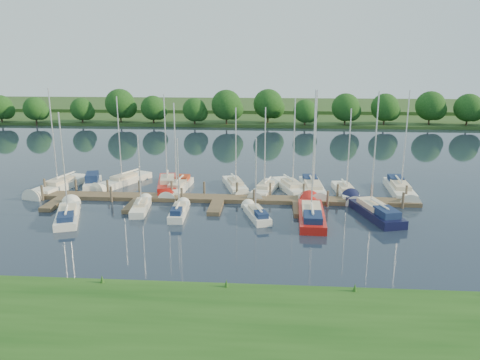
# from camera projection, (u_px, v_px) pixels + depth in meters

# --- Properties ---
(ground) EXTENTS (260.00, 260.00, 0.00)m
(ground) POSITION_uv_depth(u_px,v_px,m) (208.00, 228.00, 40.05)
(ground) COLOR #1A2335
(ground) RESTS_ON ground
(near_bank) EXTENTS (90.00, 10.00, 0.50)m
(near_bank) POSITION_uv_depth(u_px,v_px,m) (167.00, 330.00, 24.54)
(near_bank) COLOR #194313
(near_bank) RESTS_ON ground
(dock) EXTENTS (40.00, 6.00, 0.40)m
(dock) POSITION_uv_depth(u_px,v_px,m) (218.00, 201.00, 47.05)
(dock) COLOR #4A3B2A
(dock) RESTS_ON ground
(mooring_pilings) EXTENTS (38.24, 2.84, 2.00)m
(mooring_pilings) POSITION_uv_depth(u_px,v_px,m) (220.00, 194.00, 48.04)
(mooring_pilings) COLOR #473D33
(mooring_pilings) RESTS_ON ground
(far_shore) EXTENTS (180.00, 30.00, 0.60)m
(far_shore) POSITION_uv_depth(u_px,v_px,m) (251.00, 118.00, 112.37)
(far_shore) COLOR #25461B
(far_shore) RESTS_ON ground
(distant_hill) EXTENTS (220.00, 40.00, 1.40)m
(distant_hill) POSITION_uv_depth(u_px,v_px,m) (255.00, 106.00, 136.40)
(distant_hill) COLOR #345023
(distant_hill) RESTS_ON ground
(treeline) EXTENTS (145.23, 9.51, 8.17)m
(treeline) POSITION_uv_depth(u_px,v_px,m) (257.00, 107.00, 98.66)
(treeline) COLOR #38281C
(treeline) RESTS_ON ground
(sailboat_n_0) EXTENTS (3.70, 9.13, 11.50)m
(sailboat_n_0) POSITION_uv_depth(u_px,v_px,m) (60.00, 187.00, 51.90)
(sailboat_n_0) COLOR white
(sailboat_n_0) RESTS_ON ground
(motorboat) EXTENTS (2.95, 5.80, 1.94)m
(motorboat) POSITION_uv_depth(u_px,v_px,m) (92.00, 184.00, 52.75)
(motorboat) COLOR white
(motorboat) RESTS_ON ground
(sailboat_n_2) EXTENTS (4.78, 7.98, 10.42)m
(sailboat_n_2) POSITION_uv_depth(u_px,v_px,m) (124.00, 182.00, 54.05)
(sailboat_n_2) COLOR white
(sailboat_n_2) RESTS_ON ground
(sailboat_n_3) EXTENTS (3.35, 8.50, 10.87)m
(sailboat_n_3) POSITION_uv_depth(u_px,v_px,m) (168.00, 185.00, 52.36)
(sailboat_n_3) COLOR red
(sailboat_n_3) RESTS_ON ground
(sailboat_n_4) EXTENTS (2.33, 7.87, 9.98)m
(sailboat_n_4) POSITION_uv_depth(u_px,v_px,m) (178.00, 188.00, 51.19)
(sailboat_n_4) COLOR white
(sailboat_n_4) RESTS_ON ground
(sailboat_n_5) EXTENTS (3.41, 7.35, 9.35)m
(sailboat_n_5) POSITION_uv_depth(u_px,v_px,m) (236.00, 186.00, 52.06)
(sailboat_n_5) COLOR white
(sailboat_n_5) RESTS_ON ground
(sailboat_n_6) EXTENTS (3.29, 7.55, 9.52)m
(sailboat_n_6) POSITION_uv_depth(u_px,v_px,m) (265.00, 190.00, 50.68)
(sailboat_n_6) COLOR white
(sailboat_n_6) RESTS_ON ground
(sailboat_n_7) EXTENTS (4.09, 8.21, 10.47)m
(sailboat_n_7) POSITION_uv_depth(u_px,v_px,m) (292.00, 189.00, 51.13)
(sailboat_n_7) COLOR white
(sailboat_n_7) RESTS_ON ground
(sailboat_n_8) EXTENTS (2.56, 9.06, 11.34)m
(sailboat_n_8) POSITION_uv_depth(u_px,v_px,m) (313.00, 189.00, 50.91)
(sailboat_n_8) COLOR white
(sailboat_n_8) RESTS_ON ground
(sailboat_n_9) EXTENTS (2.21, 7.51, 9.53)m
(sailboat_n_9) POSITION_uv_depth(u_px,v_px,m) (346.00, 193.00, 49.56)
(sailboat_n_9) COLOR white
(sailboat_n_9) RESTS_ON ground
(sailboat_n_10) EXTENTS (2.45, 8.99, 11.39)m
(sailboat_n_10) POSITION_uv_depth(u_px,v_px,m) (400.00, 190.00, 50.30)
(sailboat_n_10) COLOR white
(sailboat_n_10) RESTS_ON ground
(sailboat_s_0) EXTENTS (3.98, 7.80, 9.90)m
(sailboat_s_0) POSITION_uv_depth(u_px,v_px,m) (68.00, 215.00, 42.38)
(sailboat_s_0) COLOR white
(sailboat_s_0) RESTS_ON ground
(sailboat_s_1) EXTENTS (1.92, 5.81, 7.56)m
(sailboat_s_1) POSITION_uv_depth(u_px,v_px,m) (141.00, 208.00, 44.59)
(sailboat_s_1) COLOR white
(sailboat_s_1) RESTS_ON ground
(sailboat_s_2) EXTENTS (1.62, 5.70, 7.50)m
(sailboat_s_2) POSITION_uv_depth(u_px,v_px,m) (179.00, 212.00, 43.13)
(sailboat_s_2) COLOR white
(sailboat_s_2) RESTS_ON ground
(sailboat_s_3) EXTENTS (2.81, 5.85, 7.59)m
(sailboat_s_3) POSITION_uv_depth(u_px,v_px,m) (257.00, 214.00, 42.53)
(sailboat_s_3) COLOR white
(sailboat_s_3) RESTS_ON ground
(sailboat_s_4) EXTENTS (2.49, 9.40, 11.91)m
(sailboat_s_4) POSITION_uv_depth(u_px,v_px,m) (311.00, 215.00, 42.29)
(sailboat_s_4) COLOR red
(sailboat_s_4) RESTS_ON ground
(sailboat_s_5) EXTENTS (4.22, 9.25, 11.78)m
(sailboat_s_5) POSITION_uv_depth(u_px,v_px,m) (373.00, 212.00, 43.23)
(sailboat_s_5) COLOR black
(sailboat_s_5) RESTS_ON ground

